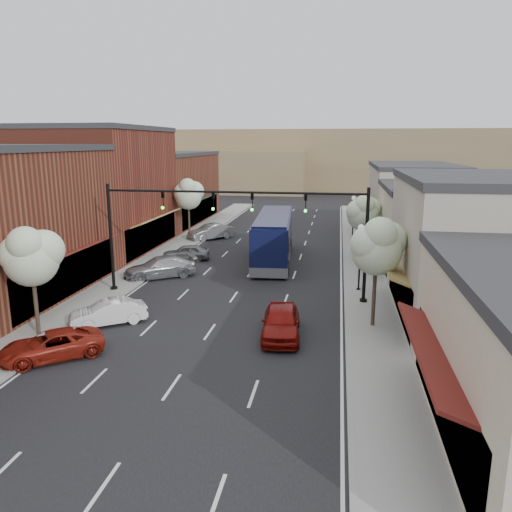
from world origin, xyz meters
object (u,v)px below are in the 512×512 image
at_px(tree_right_far, 363,212).
at_px(tree_left_far, 189,194).
at_px(lamp_post_near, 360,247).
at_px(parked_car_d, 186,252).
at_px(parked_car_a, 51,345).
at_px(tree_left_near, 31,255).
at_px(red_hatchback, 281,322).
at_px(tree_right_near, 378,245).
at_px(lamp_post_far, 353,211).
at_px(parked_car_c, 160,267).
at_px(signal_mast_left, 145,222).
at_px(signal_mast_right, 326,227).
at_px(parked_car_b, 108,313).
at_px(coach_bus, 274,237).
at_px(parked_car_e, 211,232).

height_order(tree_right_far, tree_left_far, tree_left_far).
bearing_deg(tree_right_far, lamp_post_near, -93.31).
bearing_deg(parked_car_d, parked_car_a, -13.99).
bearing_deg(tree_left_near, tree_left_far, 90.00).
height_order(lamp_post_near, red_hatchback, lamp_post_near).
bearing_deg(red_hatchback, tree_left_far, 111.69).
bearing_deg(tree_right_far, red_hatchback, -104.54).
xyz_separation_m(tree_right_near, lamp_post_far, (-0.55, 24.06, -1.45)).
xyz_separation_m(lamp_post_near, parked_car_c, (-14.00, 1.25, -2.26)).
xyz_separation_m(red_hatchback, parked_car_d, (-9.63, 15.27, -0.13)).
distance_m(signal_mast_left, red_hatchback, 11.73).
xyz_separation_m(signal_mast_right, parked_car_a, (-11.82, -10.27, -4.00)).
relative_size(signal_mast_right, parked_car_b, 2.07).
distance_m(tree_left_near, coach_bus, 20.73).
bearing_deg(tree_right_near, lamp_post_near, 94.77).
distance_m(lamp_post_near, red_hatchback, 9.71).
xyz_separation_m(tree_left_near, parked_car_c, (2.05, 11.81, -3.47)).
bearing_deg(signal_mast_right, tree_right_near, -56.09).
bearing_deg(lamp_post_far, lamp_post_near, -90.00).
xyz_separation_m(lamp_post_near, red_hatchback, (-4.11, -8.52, -2.22)).
bearing_deg(signal_mast_right, red_hatchback, -107.82).
bearing_deg(parked_car_a, signal_mast_left, 137.84).
bearing_deg(tree_right_far, lamp_post_far, 93.88).
relative_size(tree_right_near, tree_right_far, 1.10).
bearing_deg(parked_car_c, tree_left_far, 154.44).
bearing_deg(lamp_post_near, tree_left_near, -146.67).
bearing_deg(parked_car_a, red_hatchback, 74.37).
bearing_deg(parked_car_c, signal_mast_right, 38.59).
distance_m(signal_mast_right, parked_car_e, 22.23).
height_order(signal_mast_right, tree_left_near, signal_mast_right).
bearing_deg(signal_mast_right, tree_right_far, 77.15).
xyz_separation_m(tree_right_far, lamp_post_near, (-0.55, -9.44, -0.99)).
xyz_separation_m(coach_bus, parked_car_c, (-7.39, -6.51, -1.24)).
bearing_deg(tree_right_far, parked_car_d, -169.33).
relative_size(coach_bus, parked_car_e, 2.69).
distance_m(tree_right_near, parked_car_b, 14.58).
bearing_deg(signal_mast_left, parked_car_c, 98.77).
bearing_deg(parked_car_b, tree_right_far, 106.90).
relative_size(tree_right_near, parked_car_d, 1.55).
relative_size(lamp_post_near, parked_car_c, 0.86).
height_order(tree_right_near, parked_car_b, tree_right_near).
relative_size(tree_right_near, parked_car_a, 1.32).
distance_m(tree_right_near, tree_left_near, 17.08).
bearing_deg(parked_car_c, tree_left_near, -43.66).
distance_m(lamp_post_near, parked_car_c, 14.24).
relative_size(parked_car_a, parked_car_b, 1.13).
bearing_deg(signal_mast_left, tree_right_near, -16.19).
height_order(tree_left_near, parked_car_e, tree_left_near).
distance_m(signal_mast_right, coach_bus, 11.48).
bearing_deg(signal_mast_right, tree_left_far, 127.71).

